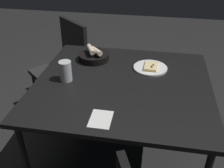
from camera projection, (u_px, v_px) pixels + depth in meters
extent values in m
plane|color=#242424|center=(121.00, 159.00, 2.17)|extent=(8.00, 8.00, 0.00)
cube|color=black|center=(122.00, 84.00, 1.79)|extent=(1.10, 1.18, 0.03)
cylinder|color=black|center=(189.00, 97.00, 2.31)|extent=(0.04, 0.04, 0.72)
cylinder|color=black|center=(27.00, 167.00, 1.65)|extent=(0.04, 0.04, 0.72)
cylinder|color=black|center=(73.00, 86.00, 2.47)|extent=(0.04, 0.04, 0.72)
cylinder|color=white|center=(150.00, 68.00, 1.94)|extent=(0.25, 0.25, 0.01)
cube|color=tan|center=(150.00, 66.00, 1.93)|extent=(0.15, 0.10, 0.01)
cube|color=#F1DD96|center=(150.00, 66.00, 1.93)|extent=(0.14, 0.09, 0.01)
sphere|color=brown|center=(153.00, 65.00, 1.93)|extent=(0.02, 0.02, 0.02)
sphere|color=brown|center=(152.00, 67.00, 1.90)|extent=(0.02, 0.02, 0.02)
sphere|color=brown|center=(152.00, 67.00, 1.91)|extent=(0.02, 0.02, 0.02)
cylinder|color=black|center=(94.00, 57.00, 2.06)|extent=(0.24, 0.24, 0.05)
cylinder|color=beige|center=(96.00, 51.00, 2.00)|extent=(0.11, 0.11, 0.04)
cylinder|color=beige|center=(91.00, 49.00, 2.02)|extent=(0.14, 0.09, 0.04)
cylinder|color=maroon|center=(97.00, 55.00, 2.11)|extent=(0.06, 0.06, 0.03)
cylinder|color=silver|center=(66.00, 71.00, 1.77)|extent=(0.08, 0.08, 0.14)
cylinder|color=orange|center=(66.00, 75.00, 1.79)|extent=(0.07, 0.07, 0.07)
cube|color=white|center=(101.00, 119.00, 1.44)|extent=(0.16, 0.12, 0.00)
cube|color=#292929|center=(59.00, 73.00, 2.57)|extent=(0.62, 0.62, 0.04)
cube|color=black|center=(74.00, 44.00, 2.55)|extent=(0.30, 0.34, 0.46)
cylinder|color=black|center=(36.00, 90.00, 2.71)|extent=(0.03, 0.03, 0.40)
cylinder|color=black|center=(53.00, 107.00, 2.46)|extent=(0.03, 0.03, 0.40)
cylinder|color=black|center=(67.00, 78.00, 2.91)|extent=(0.03, 0.03, 0.40)
cylinder|color=black|center=(87.00, 93.00, 2.66)|extent=(0.03, 0.03, 0.40)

